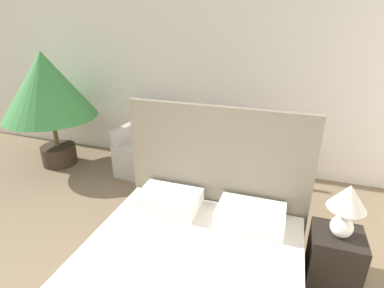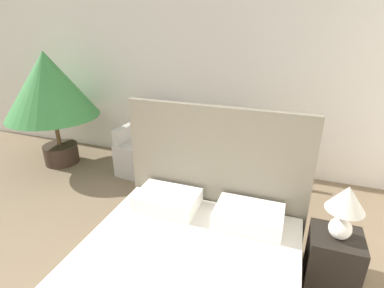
{
  "view_description": "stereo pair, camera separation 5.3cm",
  "coord_description": "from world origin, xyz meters",
  "px_view_note": "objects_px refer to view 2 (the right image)",
  "views": [
    {
      "loc": [
        1.15,
        -0.18,
        2.07
      ],
      "look_at": [
        0.15,
        2.8,
        0.76
      ],
      "focal_mm": 28.0,
      "sensor_mm": 36.0,
      "label": 1
    },
    {
      "loc": [
        1.2,
        -0.17,
        2.07
      ],
      "look_at": [
        0.15,
        2.8,
        0.76
      ],
      "focal_mm": 28.0,
      "sensor_mm": 36.0,
      "label": 2
    }
  ],
  "objects_px": {
    "bed": "(178,288)",
    "nightstand": "(333,259)",
    "side_table": "(174,164)",
    "potted_palm": "(49,88)",
    "table_lamp": "(345,206)",
    "armchair_near_window_right": "(211,162)",
    "armchair_near_window_left": "(144,151)"
  },
  "relations": [
    {
      "from": "armchair_near_window_left",
      "to": "table_lamp",
      "type": "distance_m",
      "value": 2.78
    },
    {
      "from": "table_lamp",
      "to": "potted_palm",
      "type": "bearing_deg",
      "value": 163.7
    },
    {
      "from": "nightstand",
      "to": "side_table",
      "type": "xyz_separation_m",
      "value": [
        -1.93,
        1.2,
        -0.0
      ]
    },
    {
      "from": "potted_palm",
      "to": "nightstand",
      "type": "height_order",
      "value": "potted_palm"
    },
    {
      "from": "bed",
      "to": "armchair_near_window_right",
      "type": "relative_size",
      "value": 2.28
    },
    {
      "from": "potted_palm",
      "to": "side_table",
      "type": "bearing_deg",
      "value": 3.45
    },
    {
      "from": "armchair_near_window_left",
      "to": "armchair_near_window_right",
      "type": "distance_m",
      "value": 1.01
    },
    {
      "from": "bed",
      "to": "table_lamp",
      "type": "height_order",
      "value": "bed"
    },
    {
      "from": "armchair_near_window_left",
      "to": "table_lamp",
      "type": "xyz_separation_m",
      "value": [
        2.43,
        -1.28,
        0.45
      ]
    },
    {
      "from": "bed",
      "to": "nightstand",
      "type": "bearing_deg",
      "value": 33.45
    },
    {
      "from": "bed",
      "to": "side_table",
      "type": "distance_m",
      "value": 2.1
    },
    {
      "from": "nightstand",
      "to": "table_lamp",
      "type": "distance_m",
      "value": 0.53
    },
    {
      "from": "bed",
      "to": "potted_palm",
      "type": "relative_size",
      "value": 1.3
    },
    {
      "from": "armchair_near_window_left",
      "to": "potted_palm",
      "type": "distance_m",
      "value": 1.6
    },
    {
      "from": "nightstand",
      "to": "bed",
      "type": "bearing_deg",
      "value": -146.55
    },
    {
      "from": "bed",
      "to": "nightstand",
      "type": "height_order",
      "value": "bed"
    },
    {
      "from": "armchair_near_window_left",
      "to": "nightstand",
      "type": "relative_size",
      "value": 2.05
    },
    {
      "from": "armchair_near_window_right",
      "to": "nightstand",
      "type": "xyz_separation_m",
      "value": [
        1.42,
        -1.26,
        -0.08
      ]
    },
    {
      "from": "armchair_near_window_left",
      "to": "armchair_near_window_right",
      "type": "xyz_separation_m",
      "value": [
        1.01,
        0.0,
        0.0
      ]
    },
    {
      "from": "table_lamp",
      "to": "side_table",
      "type": "height_order",
      "value": "table_lamp"
    },
    {
      "from": "armchair_near_window_right",
      "to": "table_lamp",
      "type": "relative_size",
      "value": 2.07
    },
    {
      "from": "armchair_near_window_left",
      "to": "potted_palm",
      "type": "relative_size",
      "value": 0.57
    },
    {
      "from": "bed",
      "to": "side_table",
      "type": "height_order",
      "value": "bed"
    },
    {
      "from": "bed",
      "to": "potted_palm",
      "type": "height_order",
      "value": "potted_palm"
    },
    {
      "from": "bed",
      "to": "table_lamp",
      "type": "distance_m",
      "value": 1.4
    },
    {
      "from": "armchair_near_window_right",
      "to": "table_lamp",
      "type": "xyz_separation_m",
      "value": [
        1.42,
        -1.28,
        0.45
      ]
    },
    {
      "from": "side_table",
      "to": "potted_palm",
      "type": "bearing_deg",
      "value": -176.55
    },
    {
      "from": "armchair_near_window_right",
      "to": "side_table",
      "type": "height_order",
      "value": "armchair_near_window_right"
    },
    {
      "from": "bed",
      "to": "armchair_near_window_right",
      "type": "bearing_deg",
      "value": 99.15
    },
    {
      "from": "nightstand",
      "to": "potted_palm",
      "type": "bearing_deg",
      "value": 163.92
    },
    {
      "from": "armchair_near_window_right",
      "to": "nightstand",
      "type": "height_order",
      "value": "armchair_near_window_right"
    },
    {
      "from": "bed",
      "to": "table_lamp",
      "type": "xyz_separation_m",
      "value": [
        1.1,
        0.71,
        0.5
      ]
    }
  ]
}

